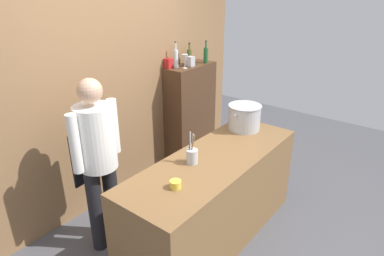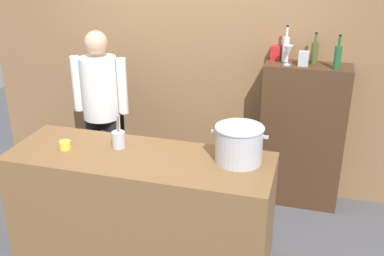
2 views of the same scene
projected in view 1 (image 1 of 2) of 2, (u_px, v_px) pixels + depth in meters
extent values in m
plane|color=#4C4C51|center=(212.00, 235.00, 3.41)|extent=(8.00, 8.00, 0.00)
cube|color=olive|center=(109.00, 70.00, 3.60)|extent=(4.40, 0.10, 3.00)
cube|color=brown|center=(213.00, 198.00, 3.23)|extent=(2.03, 0.70, 0.90)
cube|color=#472D1C|center=(190.00, 114.00, 4.64)|extent=(0.76, 0.32, 1.38)
cylinder|color=black|center=(112.00, 200.00, 3.26)|extent=(0.14, 0.14, 0.84)
cylinder|color=black|center=(96.00, 211.00, 3.10)|extent=(0.14, 0.14, 0.84)
cylinder|color=white|center=(96.00, 138.00, 2.90)|extent=(0.34, 0.34, 0.58)
cube|color=black|center=(85.00, 157.00, 3.08)|extent=(0.30, 0.05, 0.52)
cylinder|color=white|center=(114.00, 126.00, 3.06)|extent=(0.09, 0.09, 0.52)
cylinder|color=white|center=(75.00, 144.00, 2.72)|extent=(0.09, 0.09, 0.52)
sphere|color=tan|center=(90.00, 91.00, 2.73)|extent=(0.21, 0.21, 0.21)
cylinder|color=#B7BABF|center=(244.00, 118.00, 3.60)|extent=(0.34, 0.34, 0.26)
cylinder|color=#B7BABF|center=(245.00, 106.00, 3.54)|extent=(0.36, 0.36, 0.01)
cube|color=#B7BABF|center=(236.00, 115.00, 3.43)|extent=(0.04, 0.02, 0.02)
cube|color=#B7BABF|center=(253.00, 106.00, 3.70)|extent=(0.04, 0.02, 0.02)
cylinder|color=#B7BABF|center=(192.00, 156.00, 2.93)|extent=(0.10, 0.10, 0.13)
cylinder|color=#B7BABF|center=(190.00, 147.00, 2.89)|extent=(0.02, 0.02, 0.28)
cylinder|color=#262626|center=(190.00, 147.00, 2.91)|extent=(0.05, 0.02, 0.26)
cylinder|color=#B7BABF|center=(192.00, 147.00, 2.91)|extent=(0.02, 0.03, 0.26)
cylinder|color=olive|center=(192.00, 148.00, 2.90)|extent=(0.04, 0.05, 0.25)
cylinder|color=yellow|center=(176.00, 184.00, 2.58)|extent=(0.09, 0.09, 0.06)
cylinder|color=#475123|center=(189.00, 57.00, 4.37)|extent=(0.06, 0.06, 0.19)
cylinder|color=#475123|center=(189.00, 47.00, 4.32)|extent=(0.02, 0.02, 0.07)
cylinder|color=black|center=(189.00, 43.00, 4.30)|extent=(0.02, 0.02, 0.01)
cylinder|color=silver|center=(176.00, 59.00, 4.20)|extent=(0.06, 0.06, 0.22)
cylinder|color=silver|center=(175.00, 46.00, 4.14)|extent=(0.02, 0.02, 0.09)
cylinder|color=black|center=(175.00, 42.00, 4.12)|extent=(0.02, 0.02, 0.01)
cylinder|color=#1E592D|center=(206.00, 56.00, 4.44)|extent=(0.06, 0.06, 0.20)
cylinder|color=#1E592D|center=(206.00, 45.00, 4.39)|extent=(0.02, 0.02, 0.09)
cylinder|color=black|center=(206.00, 41.00, 4.37)|extent=(0.02, 0.02, 0.01)
cylinder|color=silver|center=(185.00, 68.00, 4.19)|extent=(0.06, 0.06, 0.01)
cylinder|color=silver|center=(185.00, 65.00, 4.18)|extent=(0.01, 0.01, 0.07)
cone|color=silver|center=(185.00, 58.00, 4.14)|extent=(0.08, 0.08, 0.10)
cube|color=red|center=(168.00, 63.00, 4.17)|extent=(0.08, 0.08, 0.12)
cube|color=#B2B2B7|center=(190.00, 61.00, 4.28)|extent=(0.09, 0.09, 0.12)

